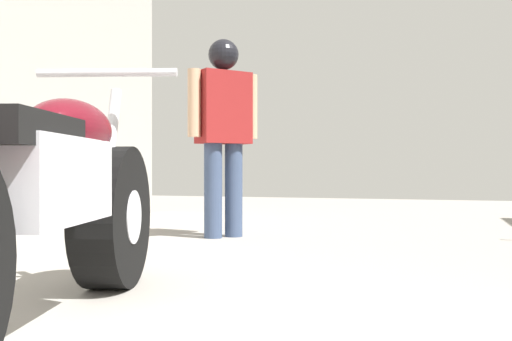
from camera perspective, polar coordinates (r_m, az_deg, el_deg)
The scene contains 3 objects.
ground_plane at distance 3.14m, azimuth 11.69°, elevation -10.45°, with size 16.19×16.19×0.00m, color gray.
motorcycle_maroon_cruiser at distance 2.05m, azimuth -21.12°, elevation -3.60°, with size 0.90×2.22×1.05m.
mechanic_in_blue at distance 4.79m, azimuth -3.31°, elevation 5.26°, with size 0.51×0.56×1.68m.
Camera 1 is at (0.31, 0.30, 0.58)m, focal length 39.50 mm.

